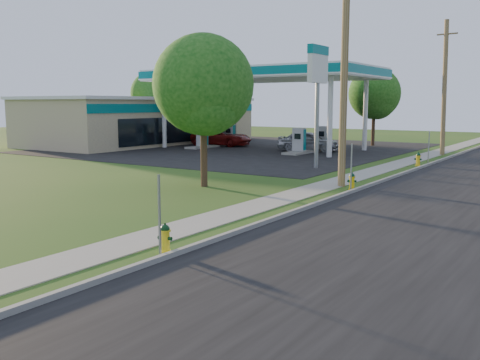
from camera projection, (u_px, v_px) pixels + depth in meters
name	position (u px, v px, depth m)	size (l,w,h in m)	color
road	(410.00, 232.00, 15.20)	(8.00, 120.00, 0.02)	black
curb	(287.00, 214.00, 17.39)	(0.15, 120.00, 0.15)	gray
sidewalk	(242.00, 210.00, 18.37)	(1.50, 120.00, 0.03)	#9A988D
forecourt	(241.00, 148.00, 44.59)	(26.00, 28.00, 0.02)	black
utility_pole_mid	(344.00, 73.00, 23.07)	(1.40, 0.32, 9.80)	brown
utility_pole_far	(444.00, 87.00, 37.90)	(1.40, 0.32, 9.50)	brown
sign_post_near	(159.00, 216.00, 12.63)	(0.05, 0.04, 2.00)	gray
sign_post_mid	(351.00, 168.00, 22.34)	(0.05, 0.04, 2.00)	gray
sign_post_far	(429.00, 148.00, 32.37)	(0.05, 0.04, 2.00)	gray
gas_canopy	(262.00, 76.00, 42.66)	(18.18, 9.18, 6.40)	silver
fuel_pump_nw	(202.00, 140.00, 44.22)	(1.20, 3.20, 1.90)	gray
fuel_pump_ne	(299.00, 144.00, 39.26)	(1.20, 3.20, 1.90)	gray
fuel_pump_sw	(230.00, 137.00, 47.51)	(1.20, 3.20, 1.90)	gray
fuel_pump_se	(322.00, 141.00, 42.55)	(1.20, 3.20, 1.90)	gray
convenience_store	(144.00, 120.00, 50.34)	(10.40, 22.40, 4.25)	tan
price_pylon	(318.00, 71.00, 29.68)	(0.34, 2.04, 6.85)	gray
tree_verge	(204.00, 89.00, 23.07)	(4.40, 4.40, 6.67)	#3C291C
tree_lot	(375.00, 95.00, 46.32)	(4.49, 4.49, 6.80)	#3C291C
tree_back	(152.00, 95.00, 59.86)	(4.79, 4.79, 7.26)	#3C291C
hydrant_near	(165.00, 238.00, 13.09)	(0.39, 0.34, 0.75)	yellow
hydrant_mid	(352.00, 181.00, 22.74)	(0.39, 0.35, 0.75)	yellow
hydrant_far	(418.00, 159.00, 31.48)	(0.43, 0.38, 0.82)	yellow
car_red	(222.00, 137.00, 46.90)	(2.49, 5.40, 1.50)	maroon
car_silver	(308.00, 141.00, 41.35)	(1.87, 4.64, 1.58)	#ADAFB5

